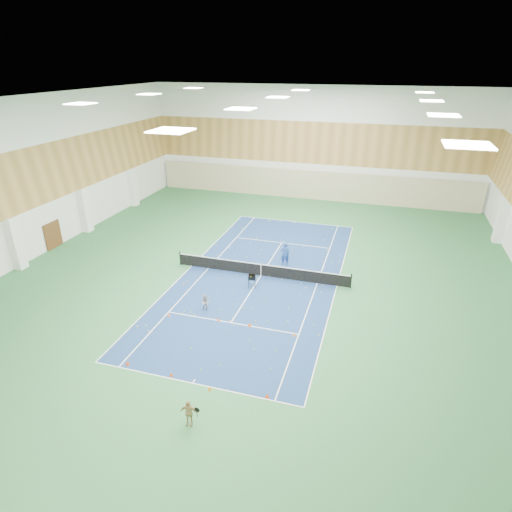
# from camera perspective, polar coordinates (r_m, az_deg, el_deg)

# --- Properties ---
(ground) EXTENTS (40.00, 40.00, 0.00)m
(ground) POSITION_cam_1_polar(r_m,az_deg,el_deg) (31.09, 0.66, -2.64)
(ground) COLOR #2B6538
(ground) RESTS_ON ground
(room_shell) EXTENTS (36.00, 40.00, 12.00)m
(room_shell) POSITION_cam_1_polar(r_m,az_deg,el_deg) (28.83, 0.72, 8.01)
(room_shell) COLOR white
(room_shell) RESTS_ON ground
(wood_cladding) EXTENTS (36.00, 40.00, 8.00)m
(wood_cladding) POSITION_cam_1_polar(r_m,az_deg,el_deg) (28.32, 0.74, 11.89)
(wood_cladding) COLOR #B28242
(wood_cladding) RESTS_ON room_shell
(ceiling_light_grid) EXTENTS (21.40, 25.40, 0.06)m
(ceiling_light_grid) POSITION_cam_1_polar(r_m,az_deg,el_deg) (27.72, 0.78, 19.82)
(ceiling_light_grid) COLOR white
(ceiling_light_grid) RESTS_ON room_shell
(court_surface) EXTENTS (10.97, 23.77, 0.01)m
(court_surface) POSITION_cam_1_polar(r_m,az_deg,el_deg) (31.09, 0.66, -2.63)
(court_surface) COLOR navy
(court_surface) RESTS_ON ground
(tennis_balls_scatter) EXTENTS (10.57, 22.77, 0.07)m
(tennis_balls_scatter) POSITION_cam_1_polar(r_m,az_deg,el_deg) (31.07, 0.66, -2.57)
(tennis_balls_scatter) COLOR yellow
(tennis_balls_scatter) RESTS_ON ground
(tennis_net) EXTENTS (12.80, 0.10, 1.10)m
(tennis_net) POSITION_cam_1_polar(r_m,az_deg,el_deg) (30.84, 0.66, -1.73)
(tennis_net) COLOR black
(tennis_net) RESTS_ON ground
(back_curtain) EXTENTS (35.40, 0.16, 3.20)m
(back_curtain) POSITION_cam_1_polar(r_m,az_deg,el_deg) (48.60, 7.27, 9.38)
(back_curtain) COLOR #C6B793
(back_curtain) RESTS_ON ground
(door_left_b) EXTENTS (0.08, 1.80, 2.20)m
(door_left_b) POSITION_cam_1_polar(r_m,az_deg,el_deg) (39.13, -25.45, 2.54)
(door_left_b) COLOR #593319
(door_left_b) RESTS_ON ground
(coach) EXTENTS (0.78, 0.65, 1.83)m
(coach) POSITION_cam_1_polar(r_m,az_deg,el_deg) (32.47, 3.89, 0.34)
(coach) COLOR #224A9B
(coach) RESTS_ON ground
(child_court) EXTENTS (0.62, 0.53, 1.10)m
(child_court) POSITION_cam_1_polar(r_m,az_deg,el_deg) (26.90, -6.74, -6.17)
(child_court) COLOR #95959D
(child_court) RESTS_ON ground
(child_apron) EXTENTS (0.79, 0.44, 1.28)m
(child_apron) POSITION_cam_1_polar(r_m,az_deg,el_deg) (19.54, -8.99, -19.93)
(child_apron) COLOR tan
(child_apron) RESTS_ON ground
(ball_cart) EXTENTS (0.63, 0.63, 0.89)m
(ball_cart) POSITION_cam_1_polar(r_m,az_deg,el_deg) (29.43, -0.55, -3.33)
(ball_cart) COLOR black
(ball_cart) RESTS_ON ground
(cone_svc_a) EXTENTS (0.18, 0.18, 0.20)m
(cone_svc_a) POSITION_cam_1_polar(r_m,az_deg,el_deg) (26.89, -11.55, -7.69)
(cone_svc_a) COLOR #F04C0C
(cone_svc_a) RESTS_ON ground
(cone_svc_b) EXTENTS (0.19, 0.19, 0.21)m
(cone_svc_b) POSITION_cam_1_polar(r_m,az_deg,el_deg) (26.03, -5.04, -8.40)
(cone_svc_b) COLOR #EE4A0C
(cone_svc_b) RESTS_ON ground
(cone_svc_c) EXTENTS (0.23, 0.23, 0.25)m
(cone_svc_c) POSITION_cam_1_polar(r_m,az_deg,el_deg) (25.44, -0.85, -9.11)
(cone_svc_c) COLOR #FF560D
(cone_svc_c) RESTS_ON ground
(cone_svc_d) EXTENTS (0.18, 0.18, 0.20)m
(cone_svc_d) POSITION_cam_1_polar(r_m,az_deg,el_deg) (24.76, 5.11, -10.35)
(cone_svc_d) COLOR orange
(cone_svc_d) RESTS_ON ground
(cone_base_a) EXTENTS (0.21, 0.21, 0.23)m
(cone_base_a) POSITION_cam_1_polar(r_m,az_deg,el_deg) (23.56, -16.77, -13.51)
(cone_base_a) COLOR #F43E0C
(cone_base_a) RESTS_ON ground
(cone_base_b) EXTENTS (0.19, 0.19, 0.21)m
(cone_base_b) POSITION_cam_1_polar(r_m,az_deg,el_deg) (22.36, -11.24, -15.22)
(cone_base_b) COLOR #DB4B0B
(cone_base_b) RESTS_ON ground
(cone_base_c) EXTENTS (0.18, 0.18, 0.20)m
(cone_base_c) POSITION_cam_1_polar(r_m,az_deg,el_deg) (21.34, -6.20, -17.12)
(cone_base_c) COLOR orange
(cone_base_c) RESTS_ON ground
(cone_base_d) EXTENTS (0.21, 0.21, 0.23)m
(cone_base_d) POSITION_cam_1_polar(r_m,az_deg,el_deg) (20.84, 1.49, -18.12)
(cone_base_d) COLOR red
(cone_base_d) RESTS_ON ground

